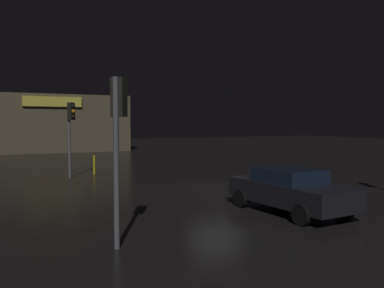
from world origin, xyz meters
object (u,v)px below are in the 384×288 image
Objects in this scene: traffic_signal_opposite at (118,125)px; traffic_signal_cross_left at (71,124)px; store_building at (48,124)px; car_near at (290,189)px.

traffic_signal_cross_left is (0.98, 12.97, 0.01)m from traffic_signal_opposite.
store_building is 36.00m from car_near.
store_building is 37.00m from traffic_signal_opposite.
traffic_signal_opposite reaches higher than car_near.
traffic_signal_cross_left is 0.90× the size of car_near.
traffic_signal_opposite is 0.99× the size of traffic_signal_cross_left.
traffic_signal_cross_left is at bearing -93.28° from store_building.
store_building is 3.48× the size of car_near.
traffic_signal_cross_left reaches higher than car_near.
traffic_signal_opposite is at bearing -93.64° from store_building.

